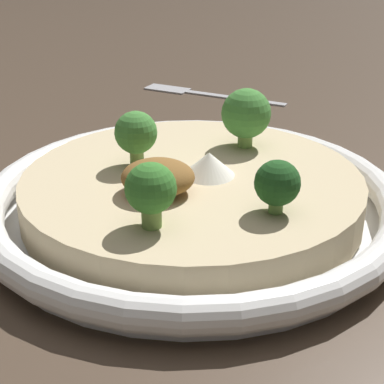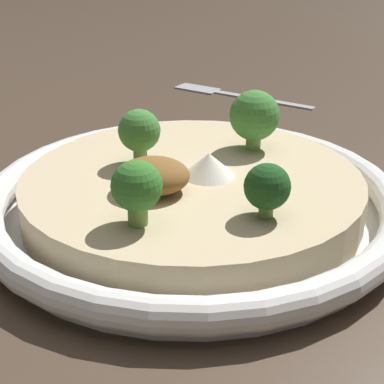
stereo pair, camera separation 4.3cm
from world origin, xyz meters
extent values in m
plane|color=#47382B|center=(0.00, 0.00, 0.00)|extent=(6.00, 6.00, 0.00)
cylinder|color=white|center=(0.00, 0.00, 0.00)|extent=(0.29, 0.29, 0.01)
torus|color=white|center=(0.00, 0.00, 0.02)|extent=(0.31, 0.31, 0.02)
cylinder|color=#CCB78E|center=(0.00, 0.00, 0.02)|extent=(0.25, 0.25, 0.03)
cone|color=white|center=(0.01, 0.00, 0.04)|extent=(0.04, 0.04, 0.02)
ellipsoid|color=brown|center=(-0.02, -0.03, 0.05)|extent=(0.05, 0.04, 0.02)
cylinder|color=#759E4C|center=(-0.04, 0.02, 0.04)|extent=(0.01, 0.01, 0.02)
sphere|color=#428438|center=(-0.04, 0.02, 0.06)|extent=(0.03, 0.03, 0.03)
cylinder|color=#759E4C|center=(0.04, 0.06, 0.04)|extent=(0.02, 0.02, 0.02)
sphere|color=#428438|center=(0.04, 0.06, 0.06)|extent=(0.04, 0.04, 0.04)
cylinder|color=#668E47|center=(0.05, -0.06, 0.04)|extent=(0.01, 0.01, 0.01)
sphere|color=#1E4C1E|center=(0.05, -0.06, 0.05)|extent=(0.03, 0.03, 0.03)
cylinder|color=#759E4C|center=(-0.02, -0.08, 0.04)|extent=(0.01, 0.01, 0.02)
sphere|color=#387A2D|center=(-0.02, -0.08, 0.06)|extent=(0.03, 0.03, 0.03)
cube|color=#B7B7BC|center=(0.04, 0.31, 0.00)|extent=(0.12, 0.06, 0.00)
cube|color=#B7B7BC|center=(-0.04, 0.35, 0.00)|extent=(0.06, 0.05, 0.00)
camera|label=1|loc=(0.01, -0.39, 0.20)|focal=55.00mm
camera|label=2|loc=(0.06, -0.38, 0.20)|focal=55.00mm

